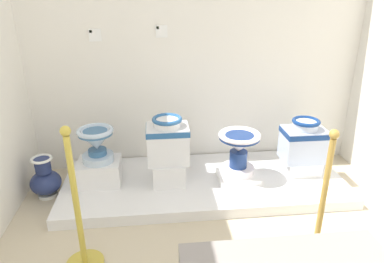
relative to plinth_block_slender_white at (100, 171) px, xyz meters
name	(u,v)px	position (x,y,z in m)	size (l,w,h in m)	color
wall_back	(198,28)	(0.96, 0.52, 1.20)	(3.48, 0.06, 2.82)	white
display_platform	(204,183)	(0.96, -0.04, -0.16)	(2.60, 1.02, 0.10)	white
plinth_block_slender_white	(100,171)	(0.00, 0.00, 0.00)	(0.38, 0.31, 0.22)	white
antique_toilet_slender_white	(96,142)	(0.00, 0.00, 0.30)	(0.32, 0.32, 0.31)	silver
plinth_block_squat_floral	(169,171)	(0.63, -0.04, -0.01)	(0.29, 0.33, 0.20)	white
antique_toilet_squat_floral	(168,139)	(0.63, -0.04, 0.31)	(0.38, 0.28, 0.42)	white
plinth_block_central_ornate	(237,175)	(1.28, -0.06, -0.08)	(0.38, 0.35, 0.05)	white
antique_toilet_central_ornate	(239,147)	(1.28, -0.06, 0.21)	(0.38, 0.38, 0.40)	white
plinth_block_pale_glazed	(300,165)	(1.91, 0.00, -0.04)	(0.33, 0.28, 0.13)	white
antique_toilet_pale_glazed	(304,140)	(1.91, 0.00, 0.22)	(0.40, 0.29, 0.41)	silver
info_placard_first	(95,35)	(0.01, 0.49, 1.15)	(0.11, 0.01, 0.11)	white
info_placard_second	(161,31)	(0.62, 0.49, 1.18)	(0.11, 0.01, 0.11)	white
decorative_vase_corner	(45,180)	(-0.48, -0.03, -0.04)	(0.27, 0.27, 0.39)	white
stanchion_post_near_left	(80,228)	(0.01, -0.95, 0.10)	(0.26, 0.26, 1.03)	gold
stanchion_post_near_right	(319,221)	(1.61, -1.03, 0.09)	(0.25, 0.25, 0.97)	#B68E3D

